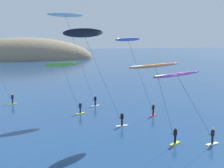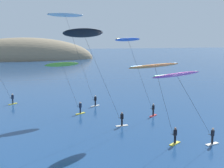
{
  "view_description": "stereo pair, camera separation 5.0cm",
  "coord_description": "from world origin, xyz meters",
  "px_view_note": "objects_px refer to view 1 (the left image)",
  "views": [
    {
      "loc": [
        -4.78,
        -7.75,
        10.31
      ],
      "look_at": [
        5.86,
        25.99,
        4.67
      ],
      "focal_mm": 45.0,
      "sensor_mm": 36.0,
      "label": 1
    },
    {
      "loc": [
        -4.73,
        -7.77,
        10.31
      ],
      "look_at": [
        5.86,
        25.99,
        4.67
      ],
      "focal_mm": 45.0,
      "sensor_mm": 36.0,
      "label": 2
    }
  ],
  "objects_px": {
    "kitesurfer_blue": "(131,48)",
    "kitesurfer_magenta": "(180,80)",
    "kitesurfer_white": "(68,23)",
    "kitesurfer_orange": "(157,71)",
    "kitesurfer_lime": "(64,69)",
    "kitesurfer_black": "(87,41)"
  },
  "relations": [
    {
      "from": "kitesurfer_blue",
      "to": "kitesurfer_magenta",
      "type": "height_order",
      "value": "kitesurfer_blue"
    },
    {
      "from": "kitesurfer_white",
      "to": "kitesurfer_blue",
      "type": "xyz_separation_m",
      "value": [
        5.7,
        -10.01,
        -3.21
      ]
    },
    {
      "from": "kitesurfer_orange",
      "to": "kitesurfer_magenta",
      "type": "distance_m",
      "value": 2.44
    },
    {
      "from": "kitesurfer_black",
      "to": "kitesurfer_lime",
      "type": "distance_m",
      "value": 8.52
    },
    {
      "from": "kitesurfer_black",
      "to": "kitesurfer_lime",
      "type": "relative_size",
      "value": 1.55
    },
    {
      "from": "kitesurfer_white",
      "to": "kitesurfer_magenta",
      "type": "distance_m",
      "value": 21.88
    },
    {
      "from": "kitesurfer_orange",
      "to": "kitesurfer_white",
      "type": "bearing_deg",
      "value": 105.3
    },
    {
      "from": "kitesurfer_blue",
      "to": "kitesurfer_lime",
      "type": "height_order",
      "value": "kitesurfer_blue"
    },
    {
      "from": "kitesurfer_white",
      "to": "kitesurfer_magenta",
      "type": "bearing_deg",
      "value": -73.02
    },
    {
      "from": "kitesurfer_blue",
      "to": "kitesurfer_black",
      "type": "height_order",
      "value": "kitesurfer_black"
    },
    {
      "from": "kitesurfer_orange",
      "to": "kitesurfer_lime",
      "type": "distance_m",
      "value": 15.92
    },
    {
      "from": "kitesurfer_blue",
      "to": "kitesurfer_magenta",
      "type": "relative_size",
      "value": 1.16
    },
    {
      "from": "kitesurfer_white",
      "to": "kitesurfer_lime",
      "type": "xyz_separation_m",
      "value": [
        -1.26,
        -3.58,
        -6.11
      ]
    },
    {
      "from": "kitesurfer_orange",
      "to": "kitesurfer_blue",
      "type": "bearing_deg",
      "value": 84.92
    },
    {
      "from": "kitesurfer_black",
      "to": "kitesurfer_orange",
      "type": "bearing_deg",
      "value": -56.23
    },
    {
      "from": "kitesurfer_orange",
      "to": "kitesurfer_black",
      "type": "xyz_separation_m",
      "value": [
        -4.74,
        7.09,
        2.63
      ]
    },
    {
      "from": "kitesurfer_white",
      "to": "kitesurfer_lime",
      "type": "distance_m",
      "value": 7.19
    },
    {
      "from": "kitesurfer_black",
      "to": "kitesurfer_magenta",
      "type": "height_order",
      "value": "kitesurfer_black"
    },
    {
      "from": "kitesurfer_white",
      "to": "kitesurfer_black",
      "type": "xyz_separation_m",
      "value": [
        0.23,
        -11.09,
        -2.38
      ]
    },
    {
      "from": "kitesurfer_blue",
      "to": "kitesurfer_magenta",
      "type": "bearing_deg",
      "value": -87.35
    },
    {
      "from": "kitesurfer_blue",
      "to": "kitesurfer_black",
      "type": "relative_size",
      "value": 0.92
    },
    {
      "from": "kitesurfer_lime",
      "to": "kitesurfer_magenta",
      "type": "bearing_deg",
      "value": -65.93
    }
  ]
}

